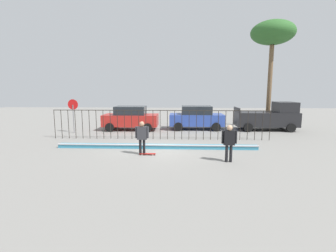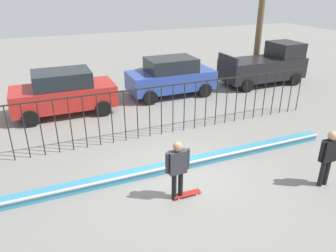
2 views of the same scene
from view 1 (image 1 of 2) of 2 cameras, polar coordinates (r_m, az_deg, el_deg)
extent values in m
plane|color=gray|center=(13.27, -2.78, -5.64)|extent=(60.00, 60.00, 0.00)
cube|color=teal|center=(13.68, -2.60, -4.74)|extent=(11.00, 0.36, 0.22)
cylinder|color=#B2B2B7|center=(13.48, -2.68, -4.46)|extent=(11.00, 0.09, 0.09)
cylinder|color=black|center=(17.91, -24.75, 0.40)|extent=(0.04, 0.04, 1.91)
cylinder|color=black|center=(17.70, -23.41, 0.39)|extent=(0.04, 0.04, 1.91)
cylinder|color=black|center=(17.50, -22.04, 0.39)|extent=(0.04, 0.04, 1.91)
cylinder|color=black|center=(17.31, -20.63, 0.38)|extent=(0.04, 0.04, 1.91)
cylinder|color=black|center=(17.13, -19.20, 0.38)|extent=(0.04, 0.04, 1.91)
cylinder|color=black|center=(16.97, -17.73, 0.37)|extent=(0.04, 0.04, 1.91)
cylinder|color=black|center=(16.81, -16.24, 0.36)|extent=(0.04, 0.04, 1.91)
cylinder|color=black|center=(16.66, -14.72, 0.35)|extent=(0.04, 0.04, 1.91)
cylinder|color=black|center=(16.53, -13.18, 0.35)|extent=(0.04, 0.04, 1.91)
cylinder|color=black|center=(16.41, -11.61, 0.34)|extent=(0.04, 0.04, 1.91)
cylinder|color=black|center=(16.30, -10.02, 0.33)|extent=(0.04, 0.04, 1.91)
cylinder|color=black|center=(16.21, -8.41, 0.32)|extent=(0.04, 0.04, 1.91)
cylinder|color=black|center=(16.13, -6.78, 0.31)|extent=(0.04, 0.04, 1.91)
cylinder|color=black|center=(16.06, -5.14, 0.30)|extent=(0.04, 0.04, 1.91)
cylinder|color=black|center=(16.00, -3.48, 0.29)|extent=(0.04, 0.04, 1.91)
cylinder|color=black|center=(15.96, -1.82, 0.28)|extent=(0.04, 0.04, 1.91)
cylinder|color=black|center=(15.93, -0.14, 0.27)|extent=(0.04, 0.04, 1.91)
cylinder|color=black|center=(15.91, 1.53, 0.26)|extent=(0.04, 0.04, 1.91)
cylinder|color=black|center=(15.91, 3.22, 0.24)|extent=(0.04, 0.04, 1.91)
cylinder|color=black|center=(15.92, 4.89, 0.23)|extent=(0.04, 0.04, 1.91)
cylinder|color=black|center=(15.95, 6.57, 0.22)|extent=(0.04, 0.04, 1.91)
cylinder|color=black|center=(15.99, 8.24, 0.21)|extent=(0.04, 0.04, 1.91)
cylinder|color=black|center=(16.04, 9.90, 0.20)|extent=(0.04, 0.04, 1.91)
cylinder|color=black|center=(16.11, 11.54, 0.18)|extent=(0.04, 0.04, 1.91)
cylinder|color=black|center=(16.19, 13.18, 0.17)|extent=(0.04, 0.04, 1.91)
cylinder|color=black|center=(16.28, 14.79, 0.16)|extent=(0.04, 0.04, 1.91)
cylinder|color=black|center=(16.38, 16.39, 0.15)|extent=(0.04, 0.04, 1.91)
cylinder|color=black|center=(16.50, 17.96, 0.14)|extent=(0.04, 0.04, 1.91)
cylinder|color=black|center=(16.63, 19.51, 0.12)|extent=(0.04, 0.04, 1.91)
cylinder|color=black|center=(16.77, 21.04, 0.11)|extent=(0.04, 0.04, 1.91)
cylinder|color=black|center=(16.93, 22.53, 0.10)|extent=(0.04, 0.04, 1.91)
cube|color=black|center=(15.85, -1.83, 3.62)|extent=(14.00, 0.04, 0.04)
cylinder|color=black|center=(12.39, -6.42, -4.87)|extent=(0.13, 0.13, 0.78)
cylinder|color=black|center=(12.36, -5.56, -4.89)|extent=(0.13, 0.13, 0.78)
cube|color=#333338|center=(12.23, -6.05, -1.64)|extent=(0.47, 0.20, 0.64)
sphere|color=#A87A5B|center=(12.16, -6.08, 0.45)|extent=(0.25, 0.25, 0.25)
cylinder|color=#333338|center=(12.27, -7.38, -1.46)|extent=(0.10, 0.10, 0.58)
cylinder|color=#333338|center=(12.18, -4.71, -1.49)|extent=(0.10, 0.10, 0.58)
cube|color=#A51E19|center=(12.39, -4.74, -6.41)|extent=(0.80, 0.20, 0.02)
cylinder|color=silver|center=(12.44, -3.45, -6.50)|extent=(0.05, 0.03, 0.05)
cylinder|color=silver|center=(12.29, -3.52, -6.68)|extent=(0.05, 0.03, 0.05)
cylinder|color=silver|center=(12.50, -5.93, -6.45)|extent=(0.05, 0.03, 0.05)
cylinder|color=silver|center=(12.36, -6.03, -6.63)|extent=(0.05, 0.03, 0.05)
cylinder|color=black|center=(11.43, 13.41, -6.20)|extent=(0.13, 0.13, 0.78)
cylinder|color=black|center=(11.46, 14.33, -6.18)|extent=(0.13, 0.13, 0.78)
cube|color=black|center=(11.29, 14.00, -2.67)|extent=(0.48, 0.20, 0.65)
sphere|color=tan|center=(11.21, 14.08, -0.40)|extent=(0.26, 0.26, 0.26)
cylinder|color=black|center=(11.23, 12.55, -2.50)|extent=(0.10, 0.10, 0.58)
cylinder|color=black|center=(11.34, 15.44, -2.50)|extent=(0.10, 0.10, 0.58)
cube|color=#B2231E|center=(19.89, -8.60, 1.36)|extent=(4.30, 1.90, 0.90)
cube|color=#1E2328|center=(19.81, -8.65, 3.60)|extent=(2.37, 1.71, 0.66)
cylinder|color=black|center=(20.66, -4.08, 0.45)|extent=(0.68, 0.22, 0.68)
cylinder|color=black|center=(18.79, -4.75, -0.38)|extent=(0.68, 0.22, 0.68)
cylinder|color=black|center=(21.19, -11.95, 0.49)|extent=(0.68, 0.22, 0.68)
cylinder|color=black|center=(19.38, -13.35, -0.31)|extent=(0.68, 0.22, 0.68)
cube|color=#2D479E|center=(20.10, 6.58, 1.48)|extent=(4.30, 1.90, 0.90)
cube|color=#1E2328|center=(20.02, 6.62, 3.70)|extent=(2.37, 1.71, 0.66)
cylinder|color=black|center=(21.25, 10.32, 0.56)|extent=(0.68, 0.22, 0.68)
cylinder|color=black|center=(19.39, 11.06, -0.23)|extent=(0.68, 0.22, 0.68)
cylinder|color=black|center=(21.06, 2.41, 0.62)|extent=(0.68, 0.22, 0.68)
cylinder|color=black|center=(19.18, 2.39, -0.17)|extent=(0.68, 0.22, 0.68)
cube|color=black|center=(21.04, 21.66, 1.52)|extent=(4.70, 1.90, 1.10)
cube|color=black|center=(21.47, 25.47, 3.97)|extent=(1.50, 1.75, 0.80)
cube|color=black|center=(20.33, 15.65, 3.65)|extent=(0.12, 1.75, 0.36)
cylinder|color=black|center=(22.55, 24.64, 0.37)|extent=(0.68, 0.22, 0.68)
cylinder|color=black|center=(20.82, 26.58, -0.38)|extent=(0.68, 0.22, 0.68)
cylinder|color=black|center=(21.55, 16.74, 0.44)|extent=(0.68, 0.22, 0.68)
cylinder|color=black|center=(19.74, 18.07, -0.34)|extent=(0.68, 0.22, 0.68)
cylinder|color=slate|center=(19.62, -21.01, 1.55)|extent=(0.07, 0.07, 2.10)
cylinder|color=red|center=(19.54, -21.15, 4.67)|extent=(0.76, 0.02, 0.76)
cylinder|color=brown|center=(22.56, 22.42, 8.33)|extent=(0.36, 0.36, 6.82)
ellipsoid|color=#2D6028|center=(23.01, 23.08, 19.27)|extent=(3.51, 3.51, 1.93)
camera|label=2|loc=(7.52, -40.94, 22.40)|focal=34.48mm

